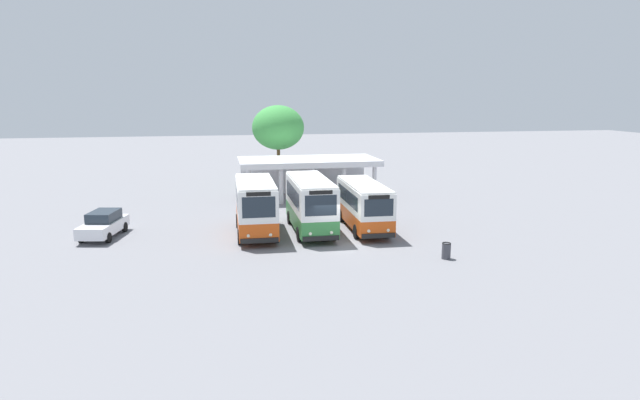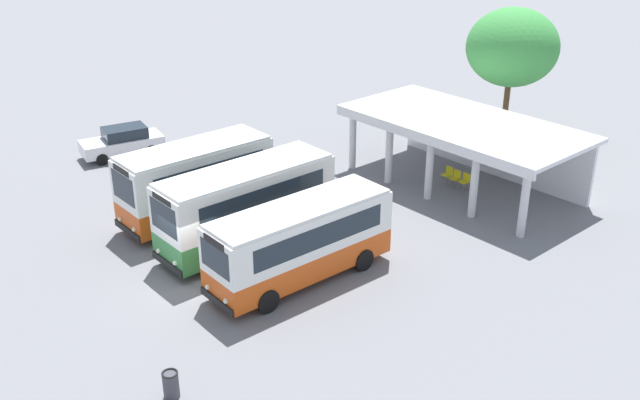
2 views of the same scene
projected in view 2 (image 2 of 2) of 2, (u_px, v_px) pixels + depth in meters
The scene contains 11 objects.
ground_plane at pixel (186, 282), 27.42m from camera, with size 180.00×180.00×0.00m, color slate.
city_bus_nearest_orange at pixel (196, 180), 31.59m from camera, with size 2.53×6.99×3.48m.
city_bus_second_in_row at pixel (246, 204), 29.28m from camera, with size 2.46×7.71×3.49m.
city_bus_middle_cream at pixel (300, 239), 26.87m from camera, with size 2.44×7.62×3.10m.
parked_car_flank at pixel (123, 141), 39.20m from camera, with size 2.60×4.59×1.62m.
terminal_canopy at pixel (469, 133), 35.02m from camera, with size 11.75×5.76×3.40m.
waiting_chair_end_by_column at pixel (448, 173), 35.85m from camera, with size 0.46×0.46×0.86m.
waiting_chair_second_from_end at pixel (456, 177), 35.43m from camera, with size 0.46×0.46×0.86m.
waiting_chair_middle_seat at pixel (465, 180), 35.06m from camera, with size 0.46×0.46×0.86m.
roadside_tree_behind_canopy at pixel (512, 48), 38.34m from camera, with size 4.93×4.93×7.80m.
litter_bin_apron at pixel (171, 384), 21.24m from camera, with size 0.49×0.49×0.90m.
Camera 2 is at (21.10, -11.74, 14.31)m, focal length 40.28 mm.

